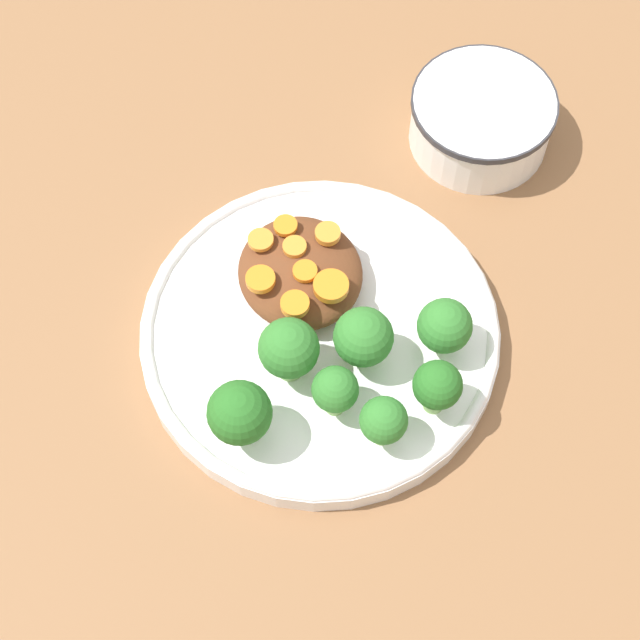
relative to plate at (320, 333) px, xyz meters
name	(u,v)px	position (x,y,z in m)	size (l,w,h in m)	color
ground_plane	(320,341)	(0.00, 0.00, -0.01)	(4.00, 4.00, 0.00)	#8C603D
plate	(320,333)	(0.00, 0.00, 0.00)	(0.27, 0.27, 0.02)	white
dip_bowl	(482,118)	(-0.13, 0.19, 0.02)	(0.12, 0.12, 0.05)	white
stew_mound	(299,273)	(-0.04, 0.00, 0.02)	(0.10, 0.09, 0.03)	brown
broccoli_floret_0	(289,350)	(0.02, -0.03, 0.04)	(0.04, 0.04, 0.06)	#7FA85B
broccoli_floret_1	(384,421)	(0.10, 0.01, 0.04)	(0.03, 0.03, 0.05)	#7FA85B
broccoli_floret_2	(363,338)	(0.03, 0.02, 0.04)	(0.04, 0.04, 0.06)	#759E51
broccoli_floret_3	(240,413)	(0.06, -0.08, 0.04)	(0.05, 0.05, 0.06)	#7FA85B
broccoli_floret_4	(335,391)	(0.06, -0.01, 0.04)	(0.03, 0.03, 0.05)	#7FA85B
broccoli_floret_5	(437,387)	(0.09, 0.06, 0.04)	(0.04, 0.04, 0.05)	#7FA85B
broccoli_floret_6	(445,327)	(0.04, 0.08, 0.04)	(0.04, 0.04, 0.05)	#759E51
carrot_slice_0	(331,286)	(-0.01, 0.01, 0.04)	(0.03, 0.03, 0.01)	orange
carrot_slice_1	(284,226)	(-0.07, 0.00, 0.04)	(0.02, 0.02, 0.00)	orange
carrot_slice_2	(261,240)	(-0.07, -0.02, 0.04)	(0.02, 0.02, 0.00)	orange
carrot_slice_3	(260,279)	(-0.04, -0.03, 0.04)	(0.02, 0.02, 0.01)	orange
carrot_slice_4	(328,234)	(-0.06, 0.03, 0.04)	(0.02, 0.02, 0.01)	orange
carrot_slice_5	(289,248)	(-0.05, 0.00, 0.04)	(0.02, 0.02, 0.00)	orange
carrot_slice_6	(300,273)	(-0.03, 0.00, 0.04)	(0.02, 0.02, 0.00)	orange
carrot_slice_7	(295,304)	(-0.01, -0.02, 0.04)	(0.02, 0.02, 0.01)	orange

